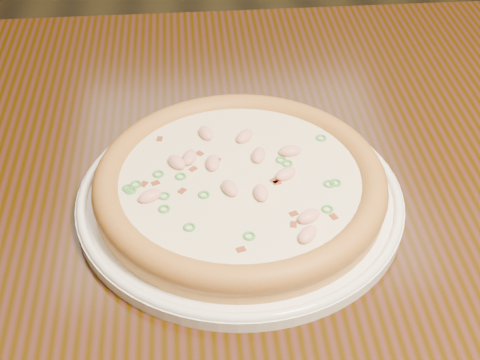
{
  "coord_description": "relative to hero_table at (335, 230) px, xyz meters",
  "views": [
    {
      "loc": [
        -0.26,
        -0.73,
        1.22
      ],
      "look_at": [
        -0.21,
        -0.21,
        0.78
      ],
      "focal_mm": 50.0,
      "sensor_mm": 36.0,
      "label": 1
    }
  ],
  "objects": [
    {
      "name": "plate",
      "position": [
        -0.12,
        -0.05,
        0.11
      ],
      "size": [
        0.34,
        0.34,
        0.02
      ],
      "color": "white",
      "rests_on": "hero_table"
    },
    {
      "name": "hero_table",
      "position": [
        0.0,
        0.0,
        0.0
      ],
      "size": [
        1.2,
        0.8,
        0.75
      ],
      "color": "black",
      "rests_on": "ground"
    },
    {
      "name": "pizza",
      "position": [
        -0.12,
        -0.05,
        0.13
      ],
      "size": [
        0.3,
        0.3,
        0.03
      ],
      "color": "tan",
      "rests_on": "plate"
    }
  ]
}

